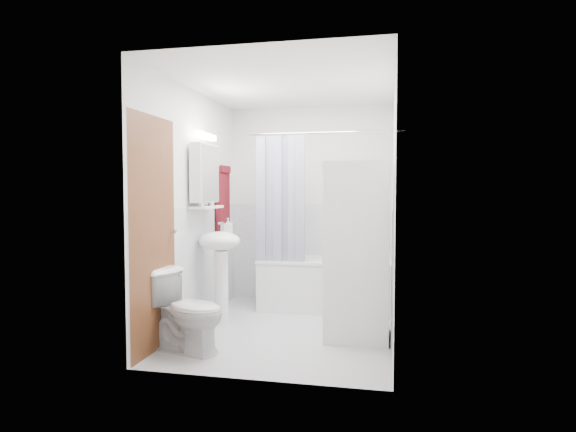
% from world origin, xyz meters
% --- Properties ---
extents(floor, '(2.60, 2.60, 0.00)m').
position_xyz_m(floor, '(0.00, 0.00, 0.00)').
color(floor, '#B8B8BC').
rests_on(floor, ground).
extents(room_walls, '(2.60, 2.60, 2.60)m').
position_xyz_m(room_walls, '(0.00, 0.00, 1.49)').
color(room_walls, white).
rests_on(room_walls, ground).
extents(wainscot, '(1.98, 2.58, 2.58)m').
position_xyz_m(wainscot, '(0.00, 0.29, 0.60)').
color(wainscot, white).
rests_on(wainscot, ground).
extents(door, '(0.05, 2.00, 2.00)m').
position_xyz_m(door, '(-0.95, -0.55, 1.00)').
color(door, brown).
rests_on(door, ground).
extents(bathtub, '(1.53, 0.72, 0.58)m').
position_xyz_m(bathtub, '(0.26, 0.92, 0.32)').
color(bathtub, white).
rests_on(bathtub, ground).
extents(tub_spout, '(0.04, 0.12, 0.04)m').
position_xyz_m(tub_spout, '(0.46, 1.25, 0.90)').
color(tub_spout, silver).
rests_on(tub_spout, room_walls).
extents(curtain_rod, '(1.71, 0.02, 0.02)m').
position_xyz_m(curtain_rod, '(0.26, 0.62, 2.00)').
color(curtain_rod, silver).
rests_on(curtain_rod, room_walls).
extents(shower_curtain, '(0.55, 0.02, 1.45)m').
position_xyz_m(shower_curtain, '(-0.22, 0.62, 1.25)').
color(shower_curtain, '#121741').
rests_on(shower_curtain, curtain_rod).
extents(sink, '(0.44, 0.37, 1.04)m').
position_xyz_m(sink, '(-0.75, 0.12, 0.70)').
color(sink, white).
rests_on(sink, ground).
extents(medicine_cabinet, '(0.13, 0.50, 0.71)m').
position_xyz_m(medicine_cabinet, '(-0.90, 0.10, 1.57)').
color(medicine_cabinet, white).
rests_on(medicine_cabinet, room_walls).
extents(shelf, '(0.18, 0.54, 0.02)m').
position_xyz_m(shelf, '(-0.89, 0.10, 1.20)').
color(shelf, silver).
rests_on(shelf, room_walls).
extents(shower_caddy, '(0.22, 0.06, 0.02)m').
position_xyz_m(shower_caddy, '(0.51, 1.24, 1.15)').
color(shower_caddy, silver).
rests_on(shower_caddy, room_walls).
extents(towel, '(0.07, 0.34, 0.82)m').
position_xyz_m(towel, '(-0.94, 0.75, 1.27)').
color(towel, '#5A1212').
rests_on(towel, room_walls).
extents(washer_dryer, '(0.59, 0.58, 1.63)m').
position_xyz_m(washer_dryer, '(0.68, -0.11, 0.82)').
color(washer_dryer, white).
rests_on(washer_dryer, ground).
extents(toilet, '(0.78, 0.56, 0.68)m').
position_xyz_m(toilet, '(-0.72, -0.81, 0.34)').
color(toilet, white).
rests_on(toilet, ground).
extents(soap_pump, '(0.08, 0.17, 0.08)m').
position_xyz_m(soap_pump, '(-0.71, 0.25, 0.95)').
color(soap_pump, gray).
rests_on(soap_pump, sink).
extents(shelf_bottle, '(0.07, 0.18, 0.07)m').
position_xyz_m(shelf_bottle, '(-0.89, -0.05, 1.25)').
color(shelf_bottle, gray).
rests_on(shelf_bottle, shelf).
extents(shelf_cup, '(0.10, 0.09, 0.10)m').
position_xyz_m(shelf_cup, '(-0.89, 0.22, 1.26)').
color(shelf_cup, gray).
rests_on(shelf_cup, shelf).
extents(shampoo_a, '(0.13, 0.17, 0.13)m').
position_xyz_m(shampoo_a, '(0.35, 1.24, 1.23)').
color(shampoo_a, gray).
rests_on(shampoo_a, shower_caddy).
extents(shampoo_b, '(0.08, 0.21, 0.08)m').
position_xyz_m(shampoo_b, '(0.47, 1.24, 1.20)').
color(shampoo_b, '#255695').
rests_on(shampoo_b, shower_caddy).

